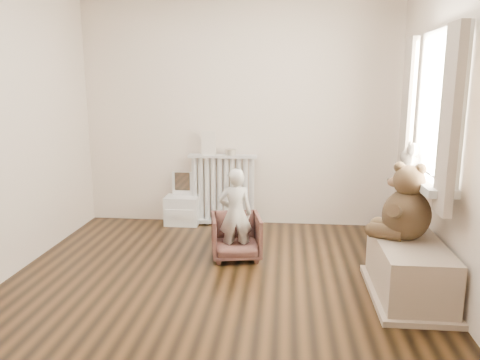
# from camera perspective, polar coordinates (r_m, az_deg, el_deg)

# --- Properties ---
(floor) EXTENTS (3.60, 3.60, 0.01)m
(floor) POSITION_cam_1_polar(r_m,az_deg,el_deg) (3.98, -2.86, -12.67)
(floor) COLOR black
(floor) RESTS_ON ground
(back_wall) EXTENTS (3.60, 0.02, 2.60)m
(back_wall) POSITION_cam_1_polar(r_m,az_deg,el_deg) (5.41, -0.17, 8.18)
(back_wall) COLOR white
(back_wall) RESTS_ON ground
(front_wall) EXTENTS (3.60, 0.02, 2.60)m
(front_wall) POSITION_cam_1_polar(r_m,az_deg,el_deg) (1.89, -11.32, 0.88)
(front_wall) COLOR white
(front_wall) RESTS_ON ground
(right_wall) EXTENTS (0.02, 3.60, 2.60)m
(right_wall) POSITION_cam_1_polar(r_m,az_deg,el_deg) (3.80, 24.96, 5.48)
(right_wall) COLOR white
(right_wall) RESTS_ON ground
(window) EXTENTS (0.03, 0.90, 1.10)m
(window) POSITION_cam_1_polar(r_m,az_deg,el_deg) (4.06, 23.24, 8.10)
(window) COLOR white
(window) RESTS_ON right_wall
(window_sill) EXTENTS (0.22, 1.10, 0.06)m
(window_sill) POSITION_cam_1_polar(r_m,az_deg,el_deg) (4.11, 21.38, 0.09)
(window_sill) COLOR silver
(window_sill) RESTS_ON right_wall
(curtain_left) EXTENTS (0.06, 0.26, 1.30)m
(curtain_left) POSITION_cam_1_polar(r_m,az_deg,el_deg) (3.49, 24.19, 6.55)
(curtain_left) COLOR #B4A491
(curtain_left) RESTS_ON right_wall
(curtain_right) EXTENTS (0.06, 0.26, 1.30)m
(curtain_right) POSITION_cam_1_polar(r_m,az_deg,el_deg) (4.59, 19.74, 7.94)
(curtain_right) COLOR #B4A491
(curtain_right) RESTS_ON right_wall
(radiator) EXTENTS (0.79, 0.15, 0.83)m
(radiator) POSITION_cam_1_polar(r_m,az_deg,el_deg) (5.45, -2.09, -1.49)
(radiator) COLOR silver
(radiator) RESTS_ON floor
(paper_doll) EXTENTS (0.16, 0.01, 0.27)m
(paper_doll) POSITION_cam_1_polar(r_m,az_deg,el_deg) (5.37, -3.86, 4.54)
(paper_doll) COLOR beige
(paper_doll) RESTS_ON radiator
(tin_a) EXTENTS (0.11, 0.11, 0.07)m
(tin_a) POSITION_cam_1_polar(r_m,az_deg,el_deg) (5.35, -1.16, 3.44)
(tin_a) COLOR #A59E8C
(tin_a) RESTS_ON radiator
(toy_vanity) EXTENTS (0.39, 0.28, 0.61)m
(toy_vanity) POSITION_cam_1_polar(r_m,az_deg,el_deg) (5.53, -7.06, -2.59)
(toy_vanity) COLOR silver
(toy_vanity) RESTS_ON floor
(armchair) EXTENTS (0.53, 0.54, 0.42)m
(armchair) POSITION_cam_1_polar(r_m,az_deg,el_deg) (4.47, -0.48, -6.89)
(armchair) COLOR #543029
(armchair) RESTS_ON floor
(child) EXTENTS (0.35, 0.26, 0.86)m
(child) POSITION_cam_1_polar(r_m,az_deg,el_deg) (4.35, -0.56, -4.15)
(child) COLOR beige
(child) RESTS_ON armchair
(toy_bench) EXTENTS (0.50, 0.94, 0.44)m
(toy_bench) POSITION_cam_1_polar(r_m,az_deg,el_deg) (3.93, 19.89, -10.56)
(toy_bench) COLOR #BCA98E
(toy_bench) RESTS_ON floor
(teddy_bear) EXTENTS (0.59, 0.54, 0.60)m
(teddy_bear) POSITION_cam_1_polar(r_m,az_deg,el_deg) (3.88, 19.67, -3.47)
(teddy_bear) COLOR #372717
(teddy_bear) RESTS_ON toy_bench
(plush_cat) EXTENTS (0.21, 0.30, 0.23)m
(plush_cat) POSITION_cam_1_polar(r_m,az_deg,el_deg) (4.46, 20.03, 2.78)
(plush_cat) COLOR slate
(plush_cat) RESTS_ON window_sill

